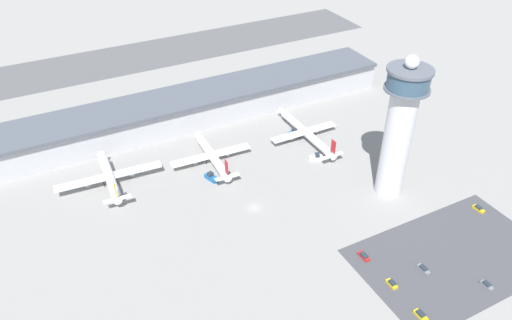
{
  "coord_description": "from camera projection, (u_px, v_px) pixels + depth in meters",
  "views": [
    {
      "loc": [
        -64.04,
        -125.05,
        119.9
      ],
      "look_at": [
        8.64,
        15.28,
        9.32
      ],
      "focal_mm": 35.0,
      "sensor_mm": 36.0,
      "label": 1
    }
  ],
  "objects": [
    {
      "name": "car_yellow_taxi",
      "position": [
        421.0,
        315.0,
        143.99
      ],
      "size": [
        2.03,
        4.57,
        1.56
      ],
      "color": "black",
      "rests_on": "ground"
    },
    {
      "name": "car_blue_compact",
      "position": [
        423.0,
        269.0,
        158.57
      ],
      "size": [
        1.83,
        4.67,
        1.38
      ],
      "color": "black",
      "rests_on": "ground"
    },
    {
      "name": "runway_strip",
      "position": [
        135.0,
        57.0,
        296.67
      ],
      "size": [
        301.7,
        44.0,
        0.01
      ],
      "primitive_type": "cube",
      "color": "#515154",
      "rests_on": "ground"
    },
    {
      "name": "terminal_building",
      "position": [
        185.0,
        109.0,
        230.75
      ],
      "size": [
        201.13,
        25.0,
        13.88
      ],
      "color": "#B2B2B7",
      "rests_on": "ground"
    },
    {
      "name": "service_truck_catering",
      "position": [
        316.0,
        158.0,
        208.83
      ],
      "size": [
        6.27,
        4.57,
        2.97
      ],
      "color": "black",
      "rests_on": "ground"
    },
    {
      "name": "service_truck_fuel",
      "position": [
        211.0,
        177.0,
        197.41
      ],
      "size": [
        4.18,
        6.48,
        3.14
      ],
      "color": "black",
      "rests_on": "ground"
    },
    {
      "name": "car_grey_coupe",
      "position": [
        478.0,
        209.0,
        182.69
      ],
      "size": [
        1.91,
        4.58,
        1.46
      ],
      "color": "black",
      "rests_on": "ground"
    },
    {
      "name": "airplane_gate_charlie",
      "position": [
        305.0,
        132.0,
        220.48
      ],
      "size": [
        32.02,
        44.09,
        11.0
      ],
      "color": "silver",
      "rests_on": "ground"
    },
    {
      "name": "ground_plane",
      "position": [
        254.0,
        208.0,
        183.85
      ],
      "size": [
        1000.0,
        1000.0,
        0.0
      ],
      "primitive_type": "plane",
      "color": "gray"
    },
    {
      "name": "car_silver_sedan",
      "position": [
        392.0,
        284.0,
        153.57
      ],
      "size": [
        1.76,
        4.04,
        1.54
      ],
      "color": "black",
      "rests_on": "ground"
    },
    {
      "name": "service_truck_baggage",
      "position": [
        294.0,
        133.0,
        225.2
      ],
      "size": [
        6.9,
        3.64,
        2.81
      ],
      "color": "black",
      "rests_on": "ground"
    },
    {
      "name": "parking_lot_surface",
      "position": [
        453.0,
        257.0,
        163.61
      ],
      "size": [
        64.0,
        40.0,
        0.01
      ],
      "primitive_type": "cube",
      "color": "#424247",
      "rests_on": "ground"
    },
    {
      "name": "car_red_hatchback",
      "position": [
        364.0,
        256.0,
        163.2
      ],
      "size": [
        2.01,
        4.71,
        1.37
      ],
      "color": "black",
      "rests_on": "ground"
    },
    {
      "name": "airplane_gate_bravo",
      "position": [
        212.0,
        155.0,
        205.53
      ],
      "size": [
        34.43,
        35.73,
        11.35
      ],
      "color": "white",
      "rests_on": "ground"
    },
    {
      "name": "airplane_gate_alpha",
      "position": [
        109.0,
        176.0,
        192.48
      ],
      "size": [
        41.22,
        33.08,
        12.05
      ],
      "color": "white",
      "rests_on": "ground"
    },
    {
      "name": "control_tower",
      "position": [
        400.0,
        126.0,
        175.59
      ],
      "size": [
        15.62,
        15.62,
        55.71
      ],
      "color": "silver",
      "rests_on": "ground"
    },
    {
      "name": "car_green_van",
      "position": [
        487.0,
        285.0,
        153.21
      ],
      "size": [
        1.81,
        4.11,
        1.41
      ],
      "color": "black",
      "rests_on": "ground"
    }
  ]
}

